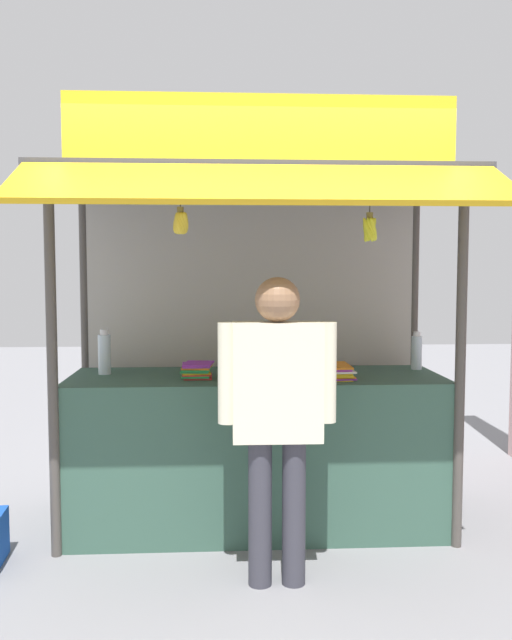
% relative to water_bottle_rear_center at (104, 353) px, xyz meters
% --- Properties ---
extents(ground_plane, '(20.00, 20.00, 0.00)m').
position_rel_water_bottle_rear_center_xyz_m(ground_plane, '(0.96, -0.11, -1.10)').
color(ground_plane, gray).
extents(stall_counter, '(2.33, 0.78, 0.97)m').
position_rel_water_bottle_rear_center_xyz_m(stall_counter, '(0.96, -0.11, -0.62)').
color(stall_counter, '#385B4C').
rests_on(stall_counter, ground).
extents(stall_structure, '(2.53, 1.68, 2.57)m').
position_rel_water_bottle_rear_center_xyz_m(stall_structure, '(0.96, 0.03, 0.48)').
color(stall_structure, '#4C4742').
rests_on(stall_structure, ground).
extents(water_bottle_rear_center, '(0.08, 0.08, 0.29)m').
position_rel_water_bottle_rear_center_xyz_m(water_bottle_rear_center, '(0.00, 0.00, 0.00)').
color(water_bottle_rear_center, silver).
rests_on(water_bottle_rear_center, stall_counter).
extents(water_bottle_left, '(0.08, 0.08, 0.29)m').
position_rel_water_bottle_rear_center_xyz_m(water_bottle_left, '(0.94, 0.06, -0.00)').
color(water_bottle_left, silver).
rests_on(water_bottle_left, stall_counter).
extents(water_bottle_mid_left, '(0.07, 0.07, 0.25)m').
position_rel_water_bottle_rear_center_xyz_m(water_bottle_mid_left, '(2.05, 0.09, -0.02)').
color(water_bottle_mid_left, silver).
rests_on(water_bottle_mid_left, stall_counter).
extents(magazine_stack_far_right, '(0.23, 0.33, 0.08)m').
position_rel_water_bottle_rear_center_xyz_m(magazine_stack_far_right, '(1.43, -0.23, -0.09)').
color(magazine_stack_far_right, yellow).
rests_on(magazine_stack_far_right, stall_counter).
extents(magazine_stack_right, '(0.21, 0.25, 0.09)m').
position_rel_water_bottle_rear_center_xyz_m(magazine_stack_right, '(0.59, -0.17, -0.09)').
color(magazine_stack_right, red).
rests_on(magazine_stack_right, stall_counter).
extents(banana_bunch_leftmost, '(0.10, 0.10, 0.30)m').
position_rel_water_bottle_rear_center_xyz_m(banana_bunch_leftmost, '(1.56, -0.60, 0.76)').
color(banana_bunch_leftmost, '#332D23').
extents(banana_bunch_inner_right, '(0.10, 0.09, 0.26)m').
position_rel_water_bottle_rear_center_xyz_m(banana_bunch_inner_right, '(0.52, -0.59, 0.79)').
color(banana_bunch_inner_right, '#332D23').
extents(vendor_person, '(0.61, 0.23, 1.60)m').
position_rel_water_bottle_rear_center_xyz_m(vendor_person, '(1.02, -0.91, -0.14)').
color(vendor_person, '#383842').
rests_on(vendor_person, ground).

